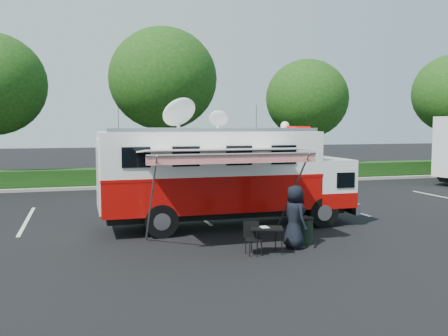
% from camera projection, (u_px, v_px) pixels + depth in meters
% --- Properties ---
extents(ground_plane, '(120.00, 120.00, 0.00)m').
position_uv_depth(ground_plane, '(228.00, 226.00, 16.47)').
color(ground_plane, black).
rests_on(ground_plane, ground).
extents(back_border, '(60.00, 6.14, 8.87)m').
position_uv_depth(back_border, '(183.00, 96.00, 28.69)').
color(back_border, '#9E998E').
rests_on(back_border, ground_plane).
extents(stall_lines, '(24.12, 5.50, 0.01)m').
position_uv_depth(stall_lines, '(193.00, 212.00, 19.20)').
color(stall_lines, silver).
rests_on(stall_lines, ground_plane).
extents(command_truck, '(8.37, 2.31, 4.02)m').
position_uv_depth(command_truck, '(226.00, 175.00, 16.30)').
color(command_truck, black).
rests_on(command_truck, ground_plane).
extents(awning, '(4.57, 2.38, 2.76)m').
position_uv_depth(awning, '(225.00, 153.00, 13.72)').
color(awning, white).
rests_on(awning, ground_plane).
extents(person, '(0.69, 0.93, 1.72)m').
position_uv_depth(person, '(294.00, 248.00, 13.59)').
color(person, black).
rests_on(person, ground_plane).
extents(folding_table, '(0.97, 0.82, 0.71)m').
position_uv_depth(folding_table, '(267.00, 229.00, 12.93)').
color(folding_table, black).
rests_on(folding_table, ground_plane).
extents(folding_chair, '(0.51, 0.53, 0.85)m').
position_uv_depth(folding_chair, '(252.00, 235.00, 12.94)').
color(folding_chair, black).
rests_on(folding_chair, ground_plane).
extents(trash_bin, '(0.50, 0.50, 0.75)m').
position_uv_depth(trash_bin, '(305.00, 230.00, 14.09)').
color(trash_bin, black).
rests_on(trash_bin, ground_plane).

